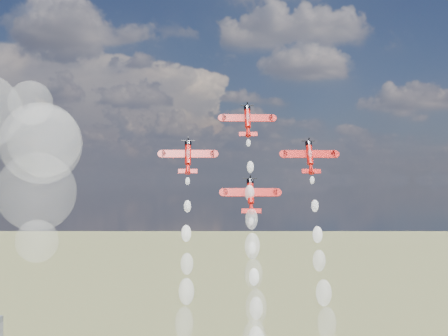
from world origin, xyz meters
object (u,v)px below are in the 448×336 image
plane_lead (248,120)px  plane_slot (251,195)px  plane_right (310,156)px  plane_left (188,156)px

plane_lead → plane_slot: plane_lead is taller
plane_lead → plane_slot: 20.44m
plane_lead → plane_right: size_ratio=1.00×
plane_slot → plane_left: bearing=162.5°
plane_left → plane_right: 29.20m
plane_lead → plane_left: 17.82m
plane_right → plane_slot: plane_right is taller
plane_lead → plane_left: bearing=-162.5°
plane_lead → plane_left: plane_lead is taller
plane_lead → plane_slot: (0.00, -9.18, -18.26)m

